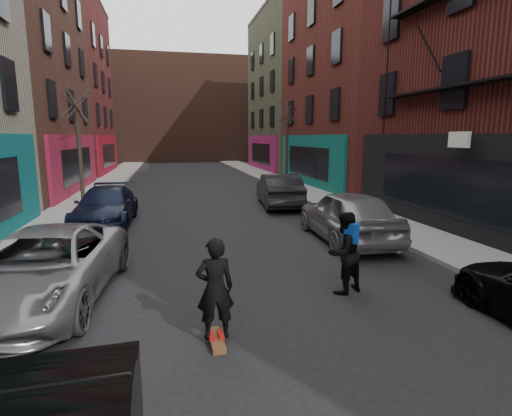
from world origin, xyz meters
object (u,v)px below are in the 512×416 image
tree_right_far (287,135)px  pedestrian (344,252)px  parked_right_end (279,190)px  skateboard (216,340)px  skateboarder (215,289)px  parked_left_far (45,267)px  parked_left_end (106,206)px  parked_right_far (347,215)px  tree_left_far (79,137)px

tree_right_far → pedestrian: (-4.56, -19.33, -2.62)m
parked_right_end → pedestrian: 11.08m
skateboard → skateboarder: skateboarder is taller
tree_right_far → parked_left_far: size_ratio=1.26×
parked_left_far → tree_right_far: bearing=65.8°
skateboarder → pedestrian: skateboarder is taller
parked_left_end → skateboarder: 10.46m
parked_left_end → skateboard: bearing=-70.5°
parked_right_end → skateboarder: size_ratio=2.87×
parked_right_end → skateboarder: 13.38m
tree_right_far → parked_left_end: bearing=-134.2°
parked_right_far → skateboarder: (-5.03, -5.71, 0.10)m
tree_right_far → skateboard: 22.52m
parked_left_far → parked_right_far: bearing=27.6°
tree_right_far → parked_right_end: tree_right_far is taller
skateboarder → parked_left_far: bearing=-39.3°
tree_right_far → parked_left_far: 21.56m
parked_left_far → skateboarder: size_ratio=3.15×
tree_left_far → parked_left_far: size_ratio=1.21×
parked_right_end → skateboard: (-4.64, -12.55, -0.76)m
parked_right_far → skateboard: 7.65m
tree_left_far → parked_left_end: size_ratio=1.30×
tree_left_far → skateboarder: (4.83, -14.92, -2.43)m
parked_left_far → skateboard: bearing=-31.3°
pedestrian → parked_left_far: bearing=-31.2°
tree_right_far → skateboard: tree_right_far is taller
parked_left_end → parked_right_far: (8.09, -4.28, 0.13)m
parked_left_far → pedestrian: bearing=-1.9°
tree_left_far → tree_right_far: tree_right_far is taller
tree_right_far → parked_right_far: bearing=-99.5°
parked_left_far → parked_right_end: bearing=58.2°
parked_right_end → parked_left_far: bearing=58.3°
parked_left_far → parked_left_end: parked_left_far is taller
parked_left_far → parked_right_far: size_ratio=1.07×
tree_right_far → parked_left_far: bearing=-120.3°
parked_left_end → parked_right_end: (7.70, 2.56, 0.08)m
parked_left_far → skateboarder: 4.07m
parked_right_far → tree_left_far: bearing=-40.8°
parked_left_far → pedestrian: 6.30m
tree_right_far → parked_right_far: 15.65m
parked_left_far → parked_left_end: (0.16, 7.53, -0.02)m
parked_left_far → parked_left_end: 7.53m
tree_right_far → parked_left_far: (-10.80, -18.45, -2.78)m
parked_left_far → parked_right_end: size_ratio=1.09×
parked_right_end → skateboard: size_ratio=6.14×
skateboarder → pedestrian: size_ratio=0.95×
parked_right_far → pedestrian: 4.59m
skateboarder → parked_right_far: bearing=-133.3°
parked_left_far → parked_left_end: size_ratio=1.07×
tree_right_far → parked_right_end: size_ratio=1.38×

